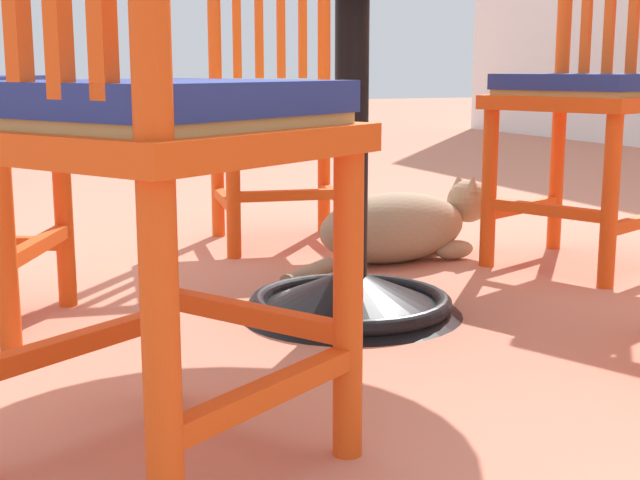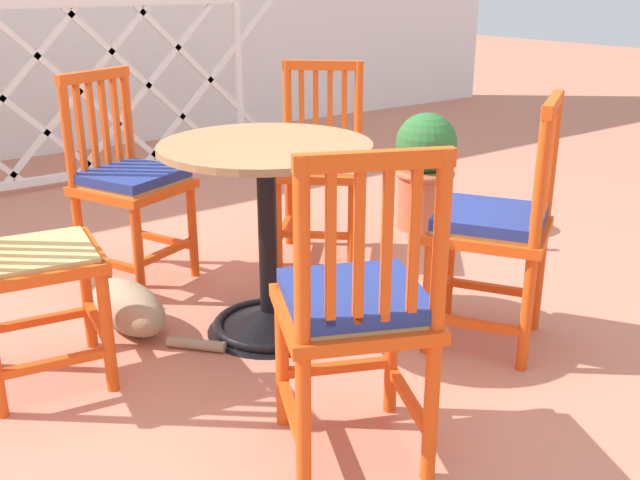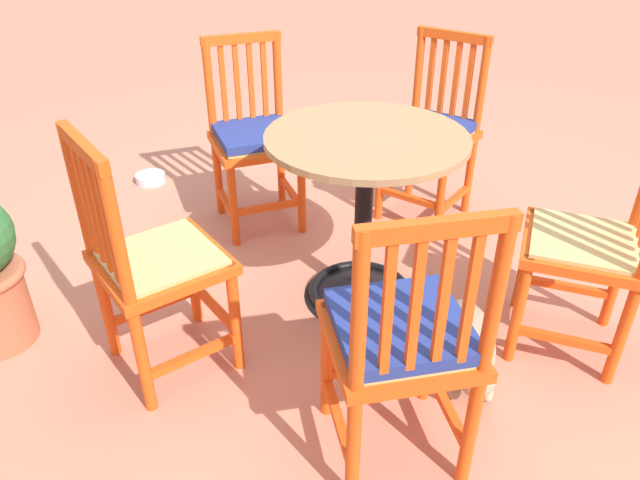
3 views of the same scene
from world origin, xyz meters
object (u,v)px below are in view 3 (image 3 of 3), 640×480
object	(u,v)px
tabby_cat	(467,348)
orange_chair_near_fence	(255,139)
cafe_table	(362,239)
orange_chair_by_planter	(402,340)
orange_chair_tucked_in	(591,247)
pet_water_bowl	(150,178)
orange_chair_at_corner	(431,133)
orange_chair_facing_out	(153,265)

from	to	relation	value
tabby_cat	orange_chair_near_fence	bearing A→B (deg)	-41.79
cafe_table	orange_chair_by_planter	distance (m)	0.82
tabby_cat	cafe_table	bearing A→B (deg)	-40.18
cafe_table	orange_chair_tucked_in	distance (m)	0.85
cafe_table	pet_water_bowl	world-z (taller)	cafe_table
orange_chair_tucked_in	orange_chair_at_corner	distance (m)	1.11
orange_chair_facing_out	orange_chair_at_corner	bearing A→B (deg)	-123.38
orange_chair_near_fence	orange_chair_tucked_in	distance (m)	1.59
orange_chair_near_fence	orange_chair_at_corner	distance (m)	0.87
orange_chair_near_fence	orange_chair_at_corner	world-z (taller)	same
orange_chair_at_corner	tabby_cat	world-z (taller)	orange_chair_at_corner
orange_chair_tucked_in	tabby_cat	distance (m)	0.56
cafe_table	orange_chair_near_fence	xyz separation A→B (m)	(0.60, -0.56, 0.16)
orange_chair_by_planter	orange_chair_facing_out	bearing A→B (deg)	-15.79
orange_chair_tucked_in	pet_water_bowl	world-z (taller)	orange_chair_tucked_in
orange_chair_by_planter	orange_chair_at_corner	bearing A→B (deg)	-91.24
orange_chair_facing_out	tabby_cat	xyz separation A→B (m)	(-1.07, -0.17, -0.34)
orange_chair_by_planter	orange_chair_tucked_in	bearing A→B (deg)	-134.52
orange_chair_near_fence	orange_chair_facing_out	bearing A→B (deg)	87.94
orange_chair_tucked_in	orange_chair_at_corner	xyz separation A→B (m)	(0.58, -0.94, 0.01)
orange_chair_facing_out	orange_chair_at_corner	xyz separation A→B (m)	(-0.88, -1.33, 0.01)
cafe_table	pet_water_bowl	distance (m)	1.63
orange_chair_near_fence	orange_chair_facing_out	xyz separation A→B (m)	(0.04, 1.09, -0.01)
orange_chair_by_planter	tabby_cat	world-z (taller)	orange_chair_by_planter
cafe_table	orange_chair_facing_out	xyz separation A→B (m)	(0.64, 0.54, 0.15)
orange_chair_facing_out	tabby_cat	world-z (taller)	orange_chair_facing_out
orange_chair_near_fence	orange_chair_facing_out	size ratio (longest dim) A/B	1.00
orange_chair_near_fence	orange_chair_by_planter	xyz separation A→B (m)	(-0.80, 1.33, 0.00)
orange_chair_facing_out	orange_chair_by_planter	world-z (taller)	same
orange_chair_by_planter	orange_chair_at_corner	world-z (taller)	same
orange_chair_near_fence	cafe_table	bearing A→B (deg)	137.10
cafe_table	tabby_cat	size ratio (longest dim) A/B	1.07
orange_chair_by_planter	tabby_cat	bearing A→B (deg)	-119.18
orange_chair_near_fence	pet_water_bowl	xyz separation A→B (m)	(0.75, -0.31, -0.42)
orange_chair_tucked_in	orange_chair_facing_out	bearing A→B (deg)	14.92
orange_chair_near_fence	orange_chair_tucked_in	size ratio (longest dim) A/B	1.00
orange_chair_near_fence	orange_chair_tucked_in	xyz separation A→B (m)	(-1.42, 0.71, -0.01)
orange_chair_near_fence	tabby_cat	xyz separation A→B (m)	(-1.03, 0.92, -0.35)
orange_chair_by_planter	tabby_cat	size ratio (longest dim) A/B	1.28
cafe_table	tabby_cat	world-z (taller)	cafe_table
cafe_table	tabby_cat	bearing A→B (deg)	139.82
cafe_table	orange_chair_tucked_in	xyz separation A→B (m)	(-0.82, 0.15, 0.15)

